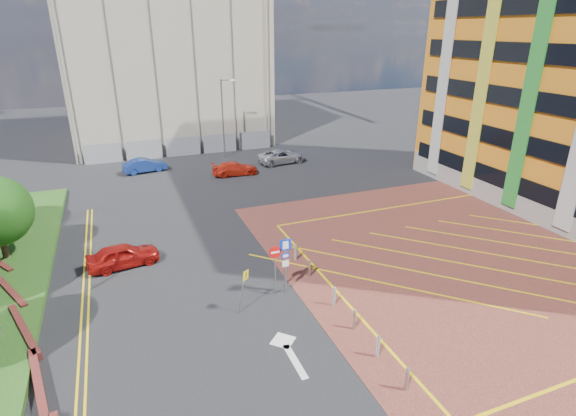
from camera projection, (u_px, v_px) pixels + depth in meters
ground at (283, 304)px, 22.26m from camera, size 140.00×140.00×0.00m
forecourt at (500, 256)px, 26.99m from camera, size 26.00×26.00×0.02m
retaining_wall at (19, 332)px, 19.92m from camera, size 6.06×20.33×0.40m
lamp_back at (223, 115)px, 46.20m from camera, size 1.53×0.16×8.00m
sign_cluster at (282, 260)px, 22.48m from camera, size 1.17×0.12×3.20m
warning_sign at (243, 286)px, 21.16m from camera, size 0.63×0.39×2.25m
bollard_row at (341, 305)px, 21.42m from camera, size 0.14×11.14×0.90m
construction_building at (162, 44)px, 52.71m from camera, size 21.20×19.20×22.00m
construction_fence at (193, 146)px, 48.14m from camera, size 21.60×0.06×2.00m
car_red_left at (123, 255)px, 25.62m from camera, size 4.16×2.16×1.35m
car_blue_back at (145, 165)px, 42.46m from camera, size 4.17×2.00×1.32m
car_red_back at (235, 169)px, 41.66m from camera, size 4.28×1.88×1.22m
car_silver_back at (282, 156)px, 45.34m from camera, size 5.13×2.81×1.36m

